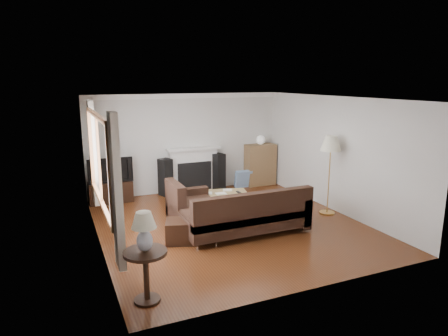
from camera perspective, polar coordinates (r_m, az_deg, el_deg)
name	(u,v)px	position (r m, az deg, el deg)	size (l,w,h in m)	color
room	(230,164)	(7.73, 0.88, 0.64)	(5.10, 5.60, 2.54)	#542812
window	(99,160)	(6.85, -17.44, 1.08)	(0.12, 2.74, 1.54)	brown
curtain_near	(117,192)	(5.42, -15.07, -3.35)	(0.10, 0.35, 2.10)	silver
curtain_far	(93,153)	(8.37, -18.16, 1.99)	(0.10, 0.35, 2.10)	silver
fireplace	(194,169)	(10.33, -4.37, -0.18)	(1.40, 0.26, 1.15)	white
tv_stand	(111,192)	(9.81, -15.88, -3.28)	(0.99, 0.45, 0.50)	black
television	(110,169)	(9.68, -16.01, -0.19)	(1.02, 0.13, 0.59)	black
speaker_left	(166,177)	(10.03, -8.35, -1.31)	(0.26, 0.31, 0.93)	black
speaker_right	(218,172)	(10.47, -0.84, -0.52)	(0.27, 0.32, 0.96)	black
bookshelf	(260,165)	(10.97, 5.19, 0.48)	(0.81, 0.39, 1.12)	brown
globe_lamp	(261,140)	(10.85, 5.26, 4.01)	(0.24, 0.24, 0.24)	white
sectional_sofa	(246,212)	(7.51, 3.12, -6.35)	(2.56, 1.87, 0.83)	black
coffee_table	(219,203)	(8.63, -0.67, -5.04)	(1.20, 0.65, 0.47)	olive
footstool	(179,231)	(7.24, -6.40, -8.96)	(0.47, 0.47, 0.40)	black
floor_lamp	(329,175)	(8.77, 14.78, -1.03)	(0.44, 0.44, 1.70)	gold
side_table	(146,276)	(5.45, -11.05, -14.94)	(0.56, 0.56, 0.70)	black
table_lamp	(144,232)	(5.20, -11.33, -8.95)	(0.32, 0.32, 0.52)	silver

